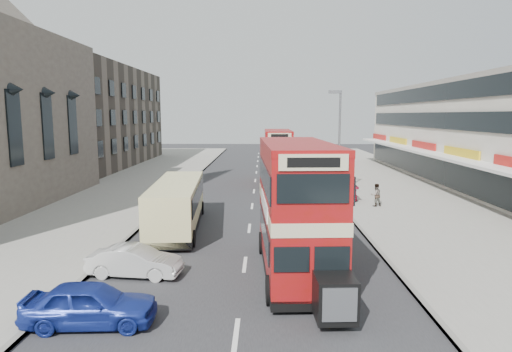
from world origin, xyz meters
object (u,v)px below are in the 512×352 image
(bus_second, at_px, (278,157))
(car_right_a, at_px, (326,194))
(coach, at_px, (177,203))
(car_left_front, at_px, (135,261))
(car_right_c, at_px, (299,166))
(cyclist, at_px, (309,184))
(bus_main, at_px, (296,208))
(car_left_near, at_px, (90,304))
(street_lamp, at_px, (338,135))
(pedestrian_near, at_px, (376,195))
(car_right_b, at_px, (312,182))

(bus_second, xyz_separation_m, car_right_a, (3.17, -8.79, -1.85))
(car_right_a, bearing_deg, coach, -49.47)
(car_left_front, xyz_separation_m, car_right_c, (8.93, 31.52, 0.09))
(car_right_a, bearing_deg, cyclist, -165.62)
(bus_main, relative_size, car_left_near, 2.36)
(coach, bearing_deg, cyclist, 48.71)
(bus_main, relative_size, car_left_front, 2.54)
(cyclist, bearing_deg, coach, -119.80)
(coach, relative_size, cyclist, 4.12)
(street_lamp, height_order, car_right_a, street_lamp)
(street_lamp, relative_size, car_left_front, 2.23)
(bus_main, xyz_separation_m, pedestrian_near, (6.30, 12.41, -1.74))
(car_left_near, relative_size, car_right_b, 0.95)
(car_left_near, bearing_deg, car_right_c, -17.37)
(bus_main, height_order, cyclist, bus_main)
(coach, bearing_deg, street_lamp, 39.50)
(street_lamp, relative_size, coach, 0.87)
(cyclist, bearing_deg, car_left_front, -108.11)
(car_right_a, distance_m, car_right_b, 5.96)
(car_right_a, bearing_deg, car_left_front, -31.48)
(street_lamp, xyz_separation_m, car_right_c, (-1.84, 14.12, -4.10))
(street_lamp, xyz_separation_m, bus_second, (-4.42, 6.25, -2.29))
(bus_second, distance_m, cyclist, 5.91)
(car_right_c, bearing_deg, car_left_front, -10.20)
(car_left_front, height_order, cyclist, cyclist)
(street_lamp, distance_m, pedestrian_near, 6.24)
(coach, relative_size, car_left_front, 2.57)
(bus_second, distance_m, car_right_c, 8.48)
(car_right_c, bearing_deg, street_lamp, 13.05)
(coach, bearing_deg, pedestrian_near, 19.88)
(car_right_a, distance_m, cyclist, 3.74)
(street_lamp, xyz_separation_m, pedestrian_near, (1.86, -4.54, -3.86))
(car_left_near, bearing_deg, coach, -5.14)
(car_right_b, height_order, car_right_c, car_right_c)
(car_left_near, height_order, pedestrian_near, pedestrian_near)
(bus_second, relative_size, pedestrian_near, 5.54)
(bus_main, height_order, car_left_near, bus_main)
(bus_main, bearing_deg, car_left_near, 32.04)
(street_lamp, height_order, pedestrian_near, street_lamp)
(car_right_b, bearing_deg, bus_main, -15.39)
(cyclist, bearing_deg, car_right_a, -69.79)
(cyclist, bearing_deg, street_lamp, -20.43)
(car_right_c, relative_size, pedestrian_near, 2.60)
(bus_second, height_order, car_right_b, bus_second)
(car_left_near, relative_size, cyclist, 1.73)
(street_lamp, height_order, bus_second, street_lamp)
(car_right_c, bearing_deg, cyclist, 4.48)
(bus_main, xyz_separation_m, car_right_b, (2.86, 20.36, -2.09))
(car_right_a, relative_size, pedestrian_near, 2.87)
(bus_main, xyz_separation_m, car_left_near, (-6.47, -4.53, -2.00))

